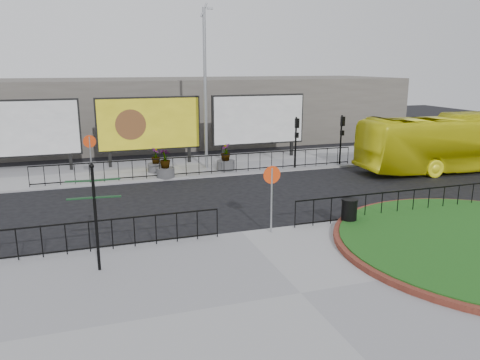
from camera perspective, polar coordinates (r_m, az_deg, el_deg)
name	(u,v)px	position (r m, az deg, el deg)	size (l,w,h in m)	color
ground	(241,235)	(17.26, 0.18, -6.67)	(90.00, 90.00, 0.00)	black
pavement_near	(301,295)	(13.00, 7.41, -13.74)	(30.00, 10.00, 0.12)	gray
pavement_far	(178,167)	(28.44, -7.52, 1.58)	(44.00, 6.00, 0.12)	gray
railing_near_left	(66,239)	(15.98, -20.46, -6.74)	(10.00, 0.10, 1.10)	black
railing_near_right	(398,203)	(19.75, 18.68, -2.71)	(9.00, 0.10, 1.10)	black
railing_far	(205,165)	(25.94, -4.26, 1.85)	(18.00, 0.10, 1.10)	black
speed_sign_far	(90,148)	(25.07, -17.81, 3.70)	(0.64, 0.07, 2.47)	gray
speed_sign_near	(272,185)	(16.66, 3.88, -0.55)	(0.64, 0.07, 2.47)	gray
billboard_left	(22,129)	(28.70, -25.06, 5.66)	(6.20, 0.31, 4.10)	black
billboard_mid	(149,124)	(28.73, -11.02, 6.71)	(6.20, 0.31, 4.10)	black
billboard_right	(258,120)	(30.42, 2.26, 7.34)	(6.20, 0.31, 4.10)	black
lamp_post	(205,87)	(27.17, -4.26, 11.24)	(0.74, 0.18, 9.23)	gray
signal_pole_a	(296,135)	(27.55, 6.88, 5.52)	(0.22, 0.26, 3.00)	black
signal_pole_b	(342,132)	(28.95, 12.29, 5.70)	(0.22, 0.26, 3.00)	black
building_backdrop	(153,111)	(37.84, -10.57, 8.25)	(40.00, 10.00, 5.00)	#5E5852
fingerpost_sign	(95,207)	(14.11, -17.28, -3.18)	(1.51, 0.33, 3.23)	black
litter_bin	(349,212)	(18.21, 13.16, -3.82)	(0.62, 0.62, 1.03)	black
bus	(456,143)	(30.01, 24.88, 4.16)	(2.78, 11.90, 3.31)	#D1CD12
planter_a	(156,163)	(26.99, -10.23, 2.01)	(0.92, 0.92, 1.38)	#4C4C4F
planter_b	(165,167)	(25.60, -9.09, 1.62)	(0.98, 0.98, 1.55)	#4C4C4F
planter_c	(226,161)	(27.08, -1.76, 2.36)	(1.05, 1.05, 1.54)	#4C4C4F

